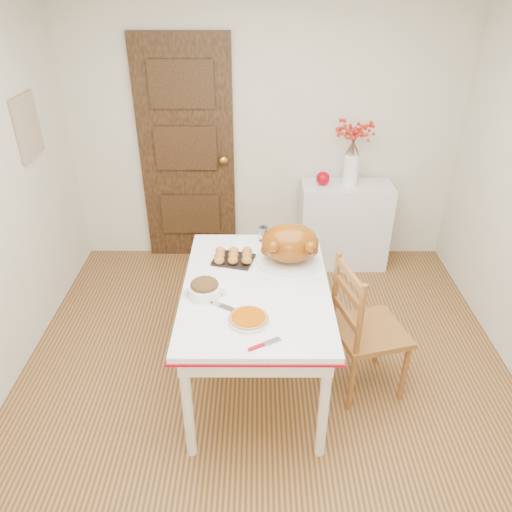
{
  "coord_description": "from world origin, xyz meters",
  "views": [
    {
      "loc": [
        -0.06,
        -2.35,
        2.51
      ],
      "look_at": [
        -0.07,
        0.23,
        0.98
      ],
      "focal_mm": 34.64,
      "sensor_mm": 36.0,
      "label": 1
    }
  ],
  "objects_px": {
    "sideboard": "(344,225)",
    "chair_oak": "(370,328)",
    "pumpkin_pie": "(248,318)",
    "turkey_platter": "(290,245)",
    "kitchen_table": "(256,336)"
  },
  "relations": [
    {
      "from": "sideboard",
      "to": "chair_oak",
      "type": "relative_size",
      "value": 0.83
    },
    {
      "from": "chair_oak",
      "to": "pumpkin_pie",
      "type": "xyz_separation_m",
      "value": [
        -0.78,
        -0.34,
        0.34
      ]
    },
    {
      "from": "sideboard",
      "to": "pumpkin_pie",
      "type": "relative_size",
      "value": 3.65
    },
    {
      "from": "chair_oak",
      "to": "pumpkin_pie",
      "type": "relative_size",
      "value": 4.38
    },
    {
      "from": "chair_oak",
      "to": "turkey_platter",
      "type": "height_order",
      "value": "turkey_platter"
    },
    {
      "from": "sideboard",
      "to": "chair_oak",
      "type": "distance_m",
      "value": 1.63
    },
    {
      "from": "kitchen_table",
      "to": "sideboard",
      "type": "bearing_deg",
      "value": 62.87
    },
    {
      "from": "kitchen_table",
      "to": "chair_oak",
      "type": "distance_m",
      "value": 0.74
    },
    {
      "from": "kitchen_table",
      "to": "chair_oak",
      "type": "height_order",
      "value": "chair_oak"
    },
    {
      "from": "pumpkin_pie",
      "to": "sideboard",
      "type": "bearing_deg",
      "value": 66.32
    },
    {
      "from": "pumpkin_pie",
      "to": "turkey_platter",
      "type": "bearing_deg",
      "value": 67.27
    },
    {
      "from": "pumpkin_pie",
      "to": "kitchen_table",
      "type": "bearing_deg",
      "value": 83.61
    },
    {
      "from": "sideboard",
      "to": "turkey_platter",
      "type": "relative_size",
      "value": 1.86
    },
    {
      "from": "chair_oak",
      "to": "turkey_platter",
      "type": "relative_size",
      "value": 2.23
    },
    {
      "from": "kitchen_table",
      "to": "turkey_platter",
      "type": "relative_size",
      "value": 3.07
    }
  ]
}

